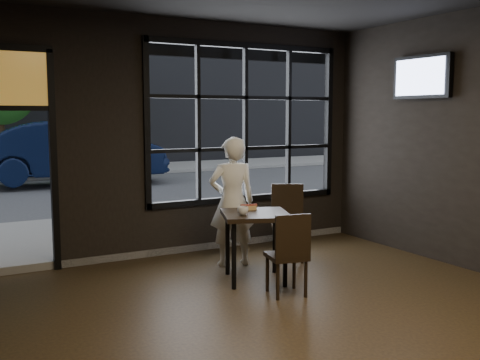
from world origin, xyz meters
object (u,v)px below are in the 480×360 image
chair_near (286,253)px  cafe_table (255,246)px  navy_car (72,152)px  man (232,202)px

chair_near → cafe_table: bearing=-75.0°
chair_near → navy_car: bearing=-78.7°
man → chair_near: bearing=101.7°
chair_near → navy_car: size_ratio=0.18×
cafe_table → man: (0.08, 0.73, 0.42)m
cafe_table → chair_near: chair_near is taller
cafe_table → chair_near: size_ratio=0.90×
man → navy_car: bearing=-76.3°
chair_near → man: size_ratio=0.55×
cafe_table → man: 0.85m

